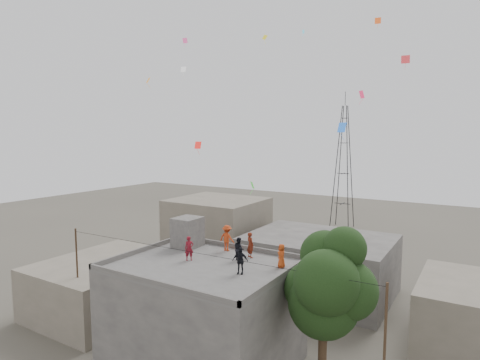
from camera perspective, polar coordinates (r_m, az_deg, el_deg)
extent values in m
cube|color=#4C4947|center=(25.15, -5.26, -18.62)|extent=(10.00, 8.00, 6.00)
cube|color=#595754|center=(24.03, -5.34, -12.01)|extent=(10.00, 8.00, 0.10)
cube|color=#4C4947|center=(27.08, -0.30, -9.43)|extent=(10.00, 0.15, 0.30)
cube|color=#4C4947|center=(21.14, -11.92, -14.14)|extent=(10.00, 0.15, 0.30)
cube|color=#4C4947|center=(21.53, 5.53, -13.64)|extent=(0.15, 8.00, 0.30)
cube|color=#4C4947|center=(27.09, -13.84, -9.61)|extent=(0.15, 8.00, 0.30)
cube|color=#4C4947|center=(27.61, -7.47, -7.35)|extent=(1.60, 1.80, 2.00)
cube|color=#6A6354|center=(33.98, -18.62, -14.00)|extent=(8.00, 10.00, 4.00)
cube|color=#4C4947|center=(36.05, 11.15, -11.76)|extent=(12.00, 9.00, 5.00)
cube|color=#6A6354|center=(42.85, -3.20, -7.36)|extent=(9.00, 8.00, 7.00)
cube|color=#6A6354|center=(30.44, 30.88, -16.59)|extent=(7.00, 8.00, 4.40)
cylinder|color=black|center=(22.25, 12.18, -20.51)|extent=(0.64, 0.91, 2.14)
sphere|color=black|center=(21.53, 11.80, -16.75)|extent=(3.60, 3.60, 3.60)
sphere|color=black|center=(21.19, 15.03, -14.88)|extent=(3.00, 3.00, 3.00)
sphere|color=black|center=(22.11, 10.00, -14.97)|extent=(2.80, 2.80, 2.80)
sphere|color=black|center=(20.20, 12.20, -14.07)|extent=(3.20, 3.20, 3.20)
sphere|color=black|center=(21.69, 11.99, -10.41)|extent=(2.60, 2.60, 2.60)
sphere|color=black|center=(20.92, 14.62, -9.38)|extent=(2.20, 2.20, 2.20)
cylinder|color=black|center=(30.28, -22.07, -13.25)|extent=(0.12, 0.12, 7.40)
cylinder|color=black|center=(22.45, -6.27, -10.26)|extent=(20.00, 0.52, 0.02)
cylinder|color=black|center=(60.50, 13.48, 1.73)|extent=(1.27, 1.27, 18.01)
cylinder|color=black|center=(60.00, 15.03, 1.65)|extent=(1.27, 1.27, 18.01)
cylinder|color=black|center=(61.63, 15.48, 1.75)|extent=(1.27, 1.27, 18.01)
cylinder|color=black|center=(62.11, 13.97, 1.83)|extent=(1.27, 1.27, 18.01)
cube|color=black|center=(61.69, 14.35, -3.26)|extent=(2.36, 0.08, 0.08)
cube|color=black|center=(61.69, 14.35, -3.26)|extent=(0.08, 2.36, 0.08)
cube|color=black|center=(61.13, 14.46, 0.90)|extent=(1.81, 0.08, 0.08)
cube|color=black|center=(61.13, 14.46, 0.90)|extent=(0.08, 1.81, 0.08)
cube|color=black|center=(60.89, 14.58, 5.12)|extent=(1.26, 0.08, 0.08)
cube|color=black|center=(60.89, 14.58, 5.12)|extent=(0.08, 1.26, 0.08)
cube|color=black|center=(60.94, 14.67, 8.51)|extent=(0.82, 0.08, 0.08)
cube|color=black|center=(60.94, 14.67, 8.51)|extent=(0.08, 0.82, 0.08)
cylinder|color=black|center=(61.12, 14.75, 11.13)|extent=(0.08, 0.08, 2.00)
imported|color=maroon|center=(25.03, 1.47, -9.22)|extent=(0.69, 0.61, 1.59)
imported|color=#B94015|center=(23.36, 5.92, -10.67)|extent=(0.76, 0.79, 1.37)
imported|color=black|center=(24.53, -0.16, -9.76)|extent=(0.86, 0.83, 1.41)
imported|color=black|center=(22.22, 0.01, -11.41)|extent=(0.92, 0.63, 1.45)
imported|color=#BA3915|center=(26.46, -1.86, -8.24)|extent=(1.12, 0.68, 1.70)
imported|color=maroon|center=(24.68, -7.24, -9.64)|extent=(0.62, 0.63, 1.47)
plane|color=#FF211A|center=(29.21, -6.00, 4.95)|extent=(0.54, 0.17, 0.52)
plane|color=#F22658|center=(29.22, 16.92, 11.56)|extent=(0.48, 0.50, 0.51)
plane|color=yellow|center=(35.03, 3.55, 19.61)|extent=(0.35, 0.46, 0.31)
plane|color=blue|center=(25.30, 14.29, 7.26)|extent=(0.62, 0.41, 0.59)
plane|color=white|center=(33.06, -8.06, 15.32)|extent=(0.47, 0.21, 0.43)
plane|color=#DD4E18|center=(32.00, 19.02, 20.64)|extent=(0.42, 0.12, 0.41)
plane|color=green|center=(23.35, 1.77, -0.72)|extent=(0.40, 0.40, 0.40)
plane|color=red|center=(27.20, 22.48, 15.57)|extent=(0.52, 0.29, 0.44)
plane|color=orange|center=(29.94, -12.93, 13.67)|extent=(0.47, 0.39, 0.37)
plane|color=#53D5FB|center=(39.11, 9.01, 20.12)|extent=(0.28, 0.22, 0.32)
plane|color=#EB4A91|center=(32.86, -7.82, 19.05)|extent=(0.40, 0.20, 0.36)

